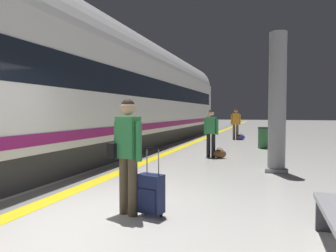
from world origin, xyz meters
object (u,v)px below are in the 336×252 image
(duffel_bag_near, at_px, (220,154))
(passenger_mid, at_px, (236,121))
(waste_bin, at_px, (263,138))
(traveller_foreground, at_px, (127,148))
(duffel_bag_mid, at_px, (241,137))
(passenger_near, at_px, (211,130))
(high_speed_train, at_px, (105,87))
(platform_pillar, at_px, (277,105))
(rolling_suitcase_foreground, at_px, (151,193))

(duffel_bag_near, relative_size, passenger_mid, 0.25)
(passenger_mid, bearing_deg, waste_bin, -68.72)
(traveller_foreground, height_order, duffel_bag_mid, traveller_foreground)
(traveller_foreground, bearing_deg, waste_bin, 79.29)
(traveller_foreground, xyz_separation_m, passenger_near, (0.15, 6.28, -0.06))
(high_speed_train, relative_size, waste_bin, 32.90)
(duffel_bag_mid, bearing_deg, passenger_mid, 142.34)
(duffel_bag_near, bearing_deg, waste_bin, 68.70)
(high_speed_train, bearing_deg, duffel_bag_mid, 58.84)
(high_speed_train, bearing_deg, passenger_near, 2.14)
(passenger_mid, height_order, duffel_bag_mid, passenger_mid)
(passenger_near, height_order, waste_bin, passenger_near)
(traveller_foreground, height_order, platform_pillar, platform_pillar)
(passenger_mid, bearing_deg, duffel_bag_mid, -37.66)
(rolling_suitcase_foreground, height_order, passenger_mid, passenger_mid)
(waste_bin, bearing_deg, traveller_foreground, -100.71)
(traveller_foreground, distance_m, passenger_mid, 13.65)
(passenger_mid, relative_size, waste_bin, 1.93)
(passenger_near, relative_size, waste_bin, 1.80)
(platform_pillar, xyz_separation_m, waste_bin, (-0.41, 5.34, -1.27))
(passenger_near, distance_m, platform_pillar, 3.00)
(platform_pillar, height_order, waste_bin, platform_pillar)
(high_speed_train, distance_m, traveller_foreground, 7.38)
(rolling_suitcase_foreground, bearing_deg, waste_bin, 81.38)
(waste_bin, bearing_deg, passenger_near, -116.63)
(passenger_near, bearing_deg, high_speed_train, -177.86)
(duffel_bag_near, bearing_deg, passenger_mid, 91.72)
(passenger_mid, bearing_deg, duffel_bag_near, -88.28)
(high_speed_train, bearing_deg, passenger_mid, 61.53)
(rolling_suitcase_foreground, distance_m, passenger_near, 6.29)
(rolling_suitcase_foreground, bearing_deg, passenger_mid, 90.51)
(rolling_suitcase_foreground, relative_size, passenger_near, 0.62)
(duffel_bag_mid, height_order, waste_bin, waste_bin)
(duffel_bag_mid, distance_m, platform_pillar, 9.42)
(traveller_foreground, bearing_deg, platform_pillar, 62.44)
(high_speed_train, distance_m, waste_bin, 6.94)
(passenger_near, bearing_deg, duffel_bag_mid, 86.66)
(traveller_foreground, height_order, rolling_suitcase_foreground, traveller_foreground)
(high_speed_train, relative_size, duffel_bag_near, 68.04)
(rolling_suitcase_foreground, xyz_separation_m, duffel_bag_mid, (0.20, 13.37, -0.19))
(traveller_foreground, bearing_deg, duffel_bag_mid, 87.59)
(rolling_suitcase_foreground, distance_m, duffel_bag_mid, 13.38)
(passenger_near, xyz_separation_m, duffel_bag_near, (0.32, -0.13, -0.80))
(traveller_foreground, height_order, waste_bin, traveller_foreground)
(rolling_suitcase_foreground, relative_size, platform_pillar, 0.28)
(traveller_foreground, xyz_separation_m, duffel_bag_mid, (0.56, 13.40, -0.86))
(high_speed_train, relative_size, rolling_suitcase_foreground, 29.35)
(traveller_foreground, distance_m, waste_bin, 9.80)
(platform_pillar, bearing_deg, high_speed_train, 162.85)
(waste_bin, bearing_deg, duffel_bag_mid, 108.28)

